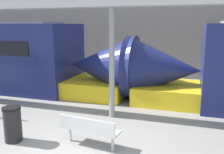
# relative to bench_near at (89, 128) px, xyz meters

# --- Properties ---
(station_wall) EXTENTS (56.00, 0.20, 5.00)m
(station_wall) POSITION_rel_bench_near_xyz_m (-0.09, 9.38, 2.00)
(station_wall) COLOR gray
(station_wall) RESTS_ON ground_plane
(bench_near) EXTENTS (1.60, 0.63, 0.80)m
(bench_near) POSITION_rel_bench_near_xyz_m (0.00, 0.00, 0.00)
(bench_near) COLOR silver
(bench_near) RESTS_ON ground_plane
(trash_bin) EXTENTS (0.48, 0.48, 0.95)m
(trash_bin) POSITION_rel_bench_near_xyz_m (-2.05, -0.31, -0.02)
(trash_bin) COLOR black
(trash_bin) RESTS_ON ground_plane
(support_column_near) EXTENTS (0.19, 0.19, 3.60)m
(support_column_near) POSITION_rel_bench_near_xyz_m (-0.10, 2.21, 1.30)
(support_column_near) COLOR gray
(support_column_near) RESTS_ON ground_plane
(canopy_beam) EXTENTS (28.00, 0.60, 0.28)m
(canopy_beam) POSITION_rel_bench_near_xyz_m (-0.10, 2.21, 3.24)
(canopy_beam) COLOR #B7B7BC
(canopy_beam) RESTS_ON support_column_near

